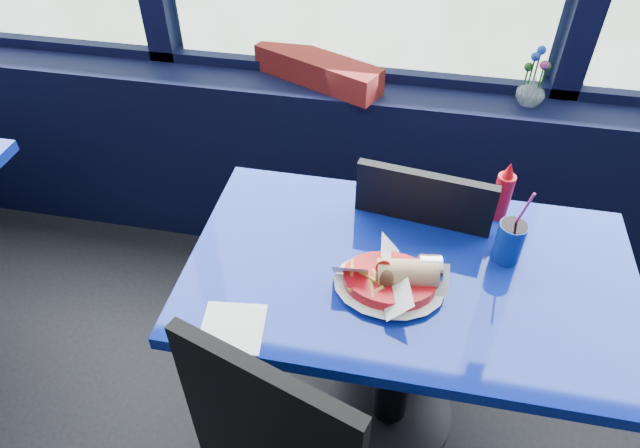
{
  "coord_description": "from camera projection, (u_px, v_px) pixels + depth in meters",
  "views": [
    {
      "loc": [
        0.26,
        0.93,
        1.87
      ],
      "look_at": [
        0.06,
        1.98,
        0.89
      ],
      "focal_mm": 32.0,
      "sensor_mm": 36.0,
      "label": 1
    }
  ],
  "objects": [
    {
      "name": "planter_box",
      "position": [
        318.0,
        69.0,
        2.15
      ],
      "size": [
        0.52,
        0.33,
        0.1
      ],
      "primitive_type": "cube",
      "rotation": [
        0.0,
        0.0,
        -0.43
      ],
      "color": "maroon",
      "rests_on": "window_sill"
    },
    {
      "name": "chair_near_back",
      "position": [
        410.0,
        246.0,
        1.91
      ],
      "size": [
        0.47,
        0.47,
        0.92
      ],
      "rotation": [
        0.0,
        0.0,
        3.0
      ],
      "color": "black",
      "rests_on": "ground"
    },
    {
      "name": "soda_cup",
      "position": [
        510.0,
        241.0,
        1.52
      ],
      "size": [
        0.08,
        0.08,
        0.26
      ],
      "rotation": [
        0.0,
        0.0,
        -0.26
      ],
      "color": "navy",
      "rests_on": "near_table"
    },
    {
      "name": "near_table",
      "position": [
        404.0,
        312.0,
        1.65
      ],
      "size": [
        1.2,
        0.7,
        0.75
      ],
      "color": "black",
      "rests_on": "ground"
    },
    {
      "name": "window_sill",
      "position": [
        347.0,
        169.0,
        2.44
      ],
      "size": [
        5.0,
        0.26,
        0.8
      ],
      "primitive_type": "cube",
      "color": "black",
      "rests_on": "ground"
    },
    {
      "name": "ketchup_bottle",
      "position": [
        503.0,
        193.0,
        1.64
      ],
      "size": [
        0.05,
        0.05,
        0.19
      ],
      "color": "red",
      "rests_on": "near_table"
    },
    {
      "name": "food_basket",
      "position": [
        392.0,
        279.0,
        1.46
      ],
      "size": [
        0.3,
        0.3,
        0.09
      ],
      "rotation": [
        0.0,
        0.0,
        -0.27
      ],
      "color": "red",
      "rests_on": "near_table"
    },
    {
      "name": "flower_vase",
      "position": [
        532.0,
        88.0,
        2.02
      ],
      "size": [
        0.11,
        0.11,
        0.22
      ],
      "rotation": [
        0.0,
        0.0,
        -0.03
      ],
      "color": "silver",
      "rests_on": "window_sill"
    },
    {
      "name": "napkin",
      "position": [
        233.0,
        328.0,
        1.39
      ],
      "size": [
        0.17,
        0.17,
        0.0
      ],
      "primitive_type": "cube",
      "rotation": [
        0.0,
        0.0,
        0.12
      ],
      "color": "white",
      "rests_on": "near_table"
    }
  ]
}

